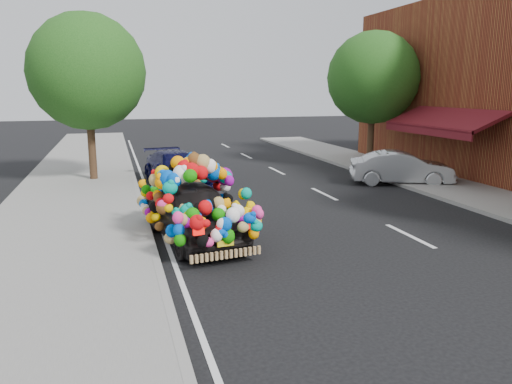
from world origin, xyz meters
TOP-DOWN VIEW (x-y plane):
  - ground at (0.00, 0.00)m, footprint 100.00×100.00m
  - sidewalk at (-4.30, 0.00)m, footprint 4.00×60.00m
  - kerb at (-2.35, 0.00)m, footprint 0.15×60.00m
  - footpath_far at (8.20, 3.00)m, footprint 3.00×40.00m
  - lane_markings at (3.60, 0.00)m, footprint 6.00×50.00m
  - tree_near_sidewalk at (-3.80, 9.50)m, footprint 4.20×4.20m
  - tree_far_b at (8.00, 10.00)m, footprint 4.00×4.00m
  - plush_art_car at (-1.34, 1.11)m, footprint 2.50×4.32m
  - navy_sedan at (-0.88, 8.14)m, footprint 2.32×4.30m
  - silver_hatchback at (7.00, 5.85)m, footprint 3.86×2.55m

SIDE VIEW (x-z plane):
  - ground at x=0.00m, z-range 0.00..0.00m
  - lane_markings at x=3.60m, z-range 0.00..0.01m
  - sidewalk at x=-4.30m, z-range 0.00..0.12m
  - footpath_far at x=8.20m, z-range 0.00..0.12m
  - kerb at x=-2.35m, z-range 0.00..0.13m
  - navy_sedan at x=-0.88m, z-range 0.00..1.18m
  - silver_hatchback at x=7.00m, z-range 0.00..1.20m
  - plush_art_car at x=-1.34m, z-range 0.01..1.99m
  - tree_far_b at x=8.00m, z-range 0.94..6.84m
  - tree_near_sidewalk at x=-3.80m, z-range 0.96..7.09m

